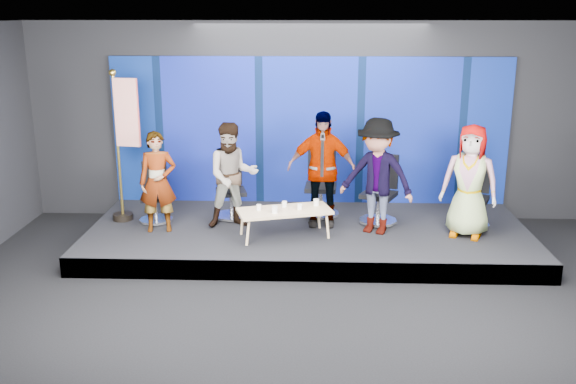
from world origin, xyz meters
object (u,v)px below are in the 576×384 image
Objects in this scene: mug_b at (275,210)px; coffee_table at (284,212)px; panelist_e at (470,181)px; mug_e at (316,202)px; chair_a at (155,202)px; mug_c at (284,204)px; mug_d at (300,207)px; panelist_a at (158,182)px; panelist_c at (321,169)px; chair_d at (380,201)px; mug_a at (259,207)px; panelist_b at (232,176)px; panelist_d at (377,176)px; chair_e at (472,205)px; chair_c at (321,193)px; chair_b at (231,197)px; flag_stand at (124,143)px.

coffee_table is at bearing 50.94° from mug_b.
mug_e is (-2.32, 0.08, -0.38)m from panelist_e.
panelist_e is (4.96, -0.52, 0.55)m from chair_a.
mug_d is at bearing -24.43° from mug_c.
panelist_c is (2.54, 0.39, 0.14)m from panelist_a.
panelist_c is 1.12m from chair_d.
mug_a is (1.77, -0.73, 0.16)m from chair_a.
panelist_b is 2.27m from panelist_d.
chair_d is 0.74m from panelist_d.
mug_d is at bearing -155.04° from panelist_e.
chair_e is 0.62× the size of panelist_e.
chair_d is at bearing 26.76° from mug_e.
panelist_a is at bearing -153.11° from chair_e.
mug_b is (-1.66, -0.93, 0.12)m from chair_d.
chair_a is at bearing -167.07° from chair_c.
chair_d reaches higher than coffee_table.
panelist_a is 3.40m from panelist_d.
chair_b is 0.93× the size of chair_d.
coffee_table is at bearing -128.94° from panelist_c.
chair_a is at bearing 165.83° from mug_c.
chair_c is 0.64× the size of panelist_d.
flag_stand is (-3.09, 0.45, 0.83)m from mug_e.
panelist_e is 2.61m from mug_d.
mug_a is at bearing -173.20° from mug_d.
flag_stand is at bearing -168.46° from chair_c.
mug_b is 1.03× the size of mug_e.
panelist_d is 1.04× the size of panelist_e.
chair_d reaches higher than chair_a.
mug_a is (-0.39, -0.04, 0.08)m from coffee_table.
mug_e is at bearing 26.18° from coffee_table.
chair_c is 1.07× the size of chair_e.
chair_e is 10.47× the size of mug_e.
panelist_e is at bearing 4.40° from flag_stand.
panelist_e is at bearing -1.97° from mug_e.
mug_b is 0.75m from mug_e.
mug_e is at bearing -128.49° from chair_d.
mug_e is at bearing 1.69° from flag_stand.
mug_d is at bearing -140.91° from mug_e.
chair_d is at bearing 29.30° from mug_b.
chair_a is 0.39× the size of flag_stand.
panelist_a is 0.85× the size of panelist_c.
chair_c is 0.62× the size of panelist_c.
panelist_b is at bearing 158.35° from mug_d.
panelist_c is at bearing 39.40° from mug_c.
chair_c reaches higher than mug_c.
chair_c is 0.76× the size of coffee_table.
flag_stand reaches higher than mug_e.
chair_a is 0.58× the size of panelist_b.
chair_c is 0.75m from panelist_c.
panelist_a is at bearing -154.38° from panelist_d.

